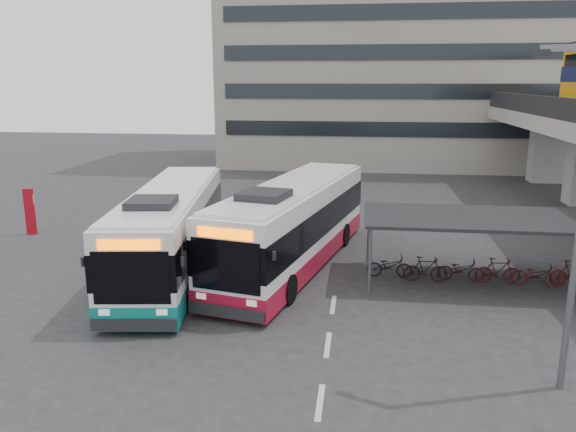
# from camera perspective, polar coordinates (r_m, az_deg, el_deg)

# --- Properties ---
(ground) EXTENTS (120.00, 120.00, 0.00)m
(ground) POSITION_cam_1_polar(r_m,az_deg,el_deg) (19.64, -2.78, -8.64)
(ground) COLOR #28282B
(ground) RESTS_ON ground
(bike_shelter) EXTENTS (10.00, 4.00, 2.54)m
(bike_shelter) POSITION_cam_1_polar(r_m,az_deg,el_deg) (22.36, 20.66, -3.05)
(bike_shelter) COLOR #595B60
(bike_shelter) RESTS_ON ground
(office_block) EXTENTS (30.00, 15.00, 25.00)m
(office_block) POSITION_cam_1_polar(r_m,az_deg,el_deg) (54.19, 10.87, 18.74)
(office_block) COLOR gray
(office_block) RESTS_ON ground
(road_markings) EXTENTS (0.15, 7.60, 0.01)m
(road_markings) POSITION_cam_1_polar(r_m,az_deg,el_deg) (16.64, 4.06, -12.91)
(road_markings) COLOR beige
(road_markings) RESTS_ON ground
(bus_main) EXTENTS (5.36, 12.70, 3.67)m
(bus_main) POSITION_cam_1_polar(r_m,az_deg,el_deg) (22.81, 0.56, -0.93)
(bus_main) COLOR white
(bus_main) RESTS_ON ground
(bus_teal) EXTENTS (4.26, 12.33, 3.57)m
(bus_teal) POSITION_cam_1_polar(r_m,az_deg,el_deg) (22.61, -11.75, -1.47)
(bus_teal) COLOR white
(bus_teal) RESTS_ON ground
(pedestrian) EXTENTS (0.62, 0.67, 1.53)m
(pedestrian) POSITION_cam_1_polar(r_m,az_deg,el_deg) (25.52, -15.26, -2.02)
(pedestrian) COLOR black
(pedestrian) RESTS_ON ground
(sign_totem_north) EXTENTS (0.50, 0.20, 2.31)m
(sign_totem_north) POSITION_cam_1_polar(r_m,az_deg,el_deg) (30.36, -24.76, 0.49)
(sign_totem_north) COLOR #A30A17
(sign_totem_north) RESTS_ON ground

